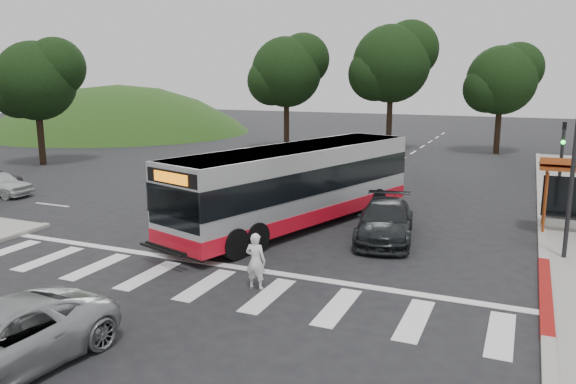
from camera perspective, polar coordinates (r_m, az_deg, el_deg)
The scene contains 14 objects.
ground at distance 20.75m, azimuth -1.13°, elevation -4.84°, with size 140.00×140.00×0.00m, color black.
curb_east at distance 26.76m, azimuth 24.32°, elevation -1.94°, with size 0.30×40.00×0.15m, color #9E9991.
curb_east_red at distance 17.15m, azimuth 24.69°, elevation -9.31°, with size 0.32×6.00×0.15m, color maroon.
hillside_nw at distance 62.99m, azimuth -16.66°, elevation 5.86°, with size 44.00×44.00×10.00m, color #214114.
crosswalk_ladder at distance 16.57m, azimuth -8.38°, elevation -9.31°, with size 18.00×2.60×0.01m, color silver.
traffic_signal_ne_tall at distance 19.75m, azimuth 27.20°, elevation 4.51°, with size 0.18×0.37×6.50m.
traffic_signal_ne_short at distance 26.85m, azimuth 26.02°, elevation 3.18°, with size 0.18×0.37×4.00m.
tree_north_a at distance 45.34m, azimuth 10.59°, elevation 12.82°, with size 6.60×6.15×10.17m.
tree_north_b at distance 46.22m, azimuth 20.96°, elevation 10.66°, with size 5.72×5.33×8.43m.
tree_north_c at distance 45.91m, azimuth -0.03°, elevation 12.21°, with size 6.16×5.74×9.30m.
tree_west_a at distance 41.26m, azimuth -24.12°, elevation 10.38°, with size 5.72×5.33×8.43m.
transit_bus at distance 22.35m, azimuth 0.94°, elevation 0.56°, with size 2.67×12.30×3.18m, color #AEB0B2, non-canonical shape.
pedestrian at distance 15.90m, azimuth -3.30°, elevation -7.02°, with size 0.59×0.39×1.63m, color white.
dark_sedan at distance 20.90m, azimuth 9.84°, elevation -2.90°, with size 1.97×4.84×1.41m, color black.
Camera 1 is at (8.23, -18.11, 5.92)m, focal length 35.00 mm.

